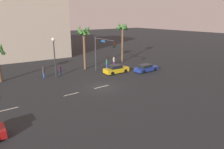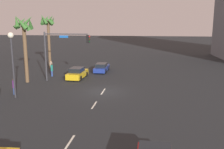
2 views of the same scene
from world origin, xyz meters
name	(u,v)px [view 2 (image 2 of 2)]	position (x,y,z in m)	size (l,w,h in m)	color
ground_plane	(103,91)	(0.00, 0.00, 0.00)	(220.00, 220.00, 0.00)	#232628
lane_stripe_1	(69,144)	(-12.20, 0.00, 0.01)	(2.43, 0.14, 0.01)	silver
lane_stripe_2	(94,105)	(-4.67, 0.00, 0.01)	(2.08, 0.14, 0.01)	silver
lane_stripe_3	(103,91)	(-0.04, 0.00, 0.01)	(2.42, 0.14, 0.01)	silver
car_2	(102,68)	(11.00, 2.18, 0.60)	(4.58, 1.81, 1.28)	navy
car_3	(77,73)	(5.98, 4.54, 0.67)	(4.52, 2.02, 1.45)	gold
traffic_signal	(61,48)	(4.01, 6.02, 4.22)	(0.32, 5.82, 6.15)	#38383D
streetlamp	(12,53)	(-3.49, 8.20, 4.46)	(0.56, 0.56, 6.40)	#2D2D33
pedestrian_0	(14,86)	(-2.47, 8.85, 0.90)	(0.39, 0.39, 1.69)	#2D478C
pedestrian_1	(52,69)	(6.63, 8.32, 0.97)	(0.40, 0.40, 1.82)	#2D478C
pedestrian_2	(51,67)	(9.12, 9.39, 0.91)	(0.47, 0.47, 1.74)	#59266B
palm_tree_0	(48,27)	(12.52, 10.95, 6.55)	(2.63, 2.61, 8.63)	brown
palm_tree_2	(24,32)	(2.89, 10.08, 6.13)	(2.75, 2.69, 8.21)	brown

